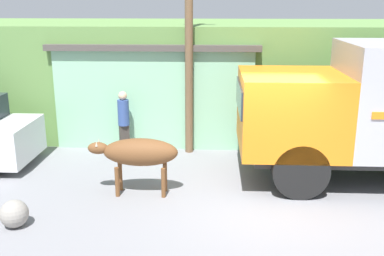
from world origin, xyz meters
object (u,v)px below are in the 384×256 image
at_px(roadside_rock, 14,214).
at_px(utility_pole, 189,17).
at_px(brown_cow, 138,153).
at_px(pedestrian_on_hill, 124,119).

bearing_deg(roadside_rock, utility_pole, 56.23).
xyz_separation_m(brown_cow, roadside_rock, (-2.00, -1.54, -0.65)).
height_order(brown_cow, pedestrian_on_hill, pedestrian_on_hill).
bearing_deg(utility_pole, pedestrian_on_hill, -173.35).
relative_size(pedestrian_on_hill, roadside_rock, 3.30).
xyz_separation_m(brown_cow, utility_pole, (0.89, 2.77, 2.63)).
relative_size(brown_cow, roadside_rock, 3.69).
xyz_separation_m(brown_cow, pedestrian_on_hill, (-0.82, 2.57, 0.03)).
bearing_deg(brown_cow, utility_pole, 80.92).
distance_m(brown_cow, utility_pole, 3.92).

